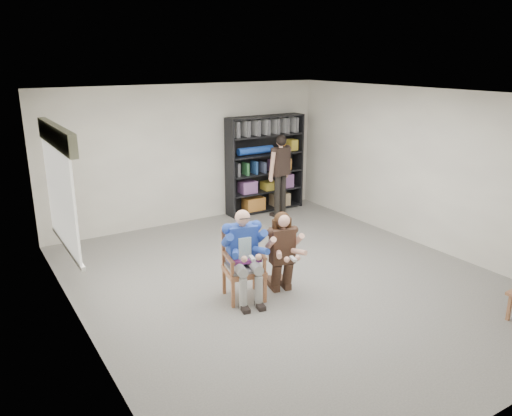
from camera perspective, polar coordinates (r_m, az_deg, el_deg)
room_shell at (r=7.28m, az=3.83°, el=1.71°), size 6.00×7.00×2.80m
floor at (r=7.76m, az=3.63°, el=-8.31°), size 6.00×7.00×0.01m
window_left at (r=7.00m, az=-21.35°, el=1.89°), size 0.16×2.00×1.75m
armchair at (r=7.04m, az=-1.38°, el=-6.53°), size 0.69×0.68×1.01m
seated_man at (r=6.98m, az=-1.39°, el=-5.39°), size 0.72×0.89×1.31m
kneeling_woman at (r=7.20m, az=3.10°, el=-5.18°), size 0.67×0.90×1.20m
bookshelf at (r=10.93m, az=1.05°, el=5.02°), size 1.80×0.38×2.10m
standing_man at (r=10.55m, az=2.81°, el=3.61°), size 0.60×0.42×1.75m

